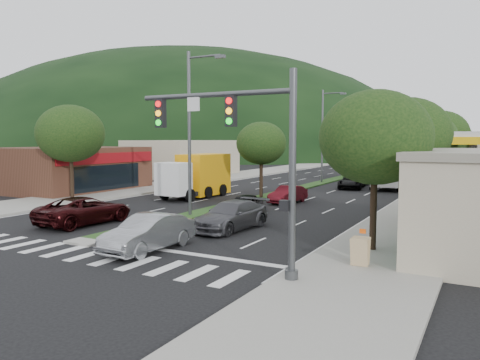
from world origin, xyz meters
The scene contains 30 objects.
ground centered at (0.00, 0.00, 0.00)m, with size 160.00×160.00×0.00m, color black.
sidewalk_right centered at (12.50, 25.00, 0.07)m, with size 5.00×90.00×0.15m, color gray.
sidewalk_left centered at (-13.00, 25.00, 0.07)m, with size 6.00×90.00×0.15m, color gray.
median centered at (0.00, 28.00, 0.06)m, with size 1.60×56.00×0.12m, color #1F3D16.
crosswalk centered at (0.00, -2.00, 0.01)m, with size 19.00×2.20×0.01m, color silver.
traffic_signal centered at (9.03, -1.54, 4.65)m, with size 6.12×0.40×7.00m.
shop_left centered at (-18.46, 15.00, 2.01)m, with size 10.15×12.00×4.00m.
bldg_left_far centered at (-19.00, 34.00, 2.30)m, with size 9.00×14.00×4.60m, color #BDB096.
hill_far centered at (-80.00, 110.00, 0.00)m, with size 176.00×132.00×82.00m, color black.
tree_r_a centered at (12.00, 4.00, 4.82)m, with size 4.60×4.60×6.63m.
tree_r_b centered at (12.00, 12.00, 5.04)m, with size 4.80×4.80×6.94m.
tree_r_c centered at (12.00, 20.00, 4.75)m, with size 4.40×4.40×6.48m.
tree_r_d centered at (12.00, 30.00, 5.18)m, with size 5.00×5.00×7.17m.
tree_r_e centered at (12.00, 40.00, 4.89)m, with size 4.60×4.60×6.71m.
tree_med_near centered at (0.00, 18.00, 4.43)m, with size 4.00×4.00×6.02m.
tree_med_far centered at (0.00, 44.00, 5.01)m, with size 4.80×4.80×6.94m.
tree_l_a centered at (-12.50, 10.00, 5.18)m, with size 5.20×5.20×7.25m.
streetlight_near centered at (0.21, 8.00, 5.58)m, with size 2.60×0.25×10.00m.
streetlight_mid centered at (0.21, 33.00, 5.58)m, with size 2.60×0.25×10.00m.
sedan_silver centered at (3.51, -0.19, 0.77)m, with size 1.63×4.68×1.54m, color #919498.
suv_maroon centered at (-3.74, 3.07, 0.78)m, with size 2.58×5.60×1.55m, color black.
car_queue_a centered at (2.37, 10.60, 0.61)m, with size 1.45×3.61×1.23m, color black.
car_queue_b centered at (4.28, 5.60, 0.75)m, with size 2.09×5.14×1.49m, color #48484D.
car_queue_c centered at (2.95, 16.48, 0.65)m, with size 1.37×3.93×1.29m, color #4F0D14.
car_queue_d centered at (4.36, 28.97, 0.66)m, with size 2.18×4.73×1.31m, color black.
car_queue_e centered at (4.12, 33.97, 0.75)m, with size 1.77×4.39×1.50m, color #515156.
car_queue_f centered at (5.88, 44.99, 0.67)m, with size 1.89×4.64×1.35m, color black.
box_truck centered at (-4.98, 16.32, 1.66)m, with size 3.03×7.23×3.51m.
motorhome centered at (7.50, 31.27, 1.77)m, with size 3.27×8.84×3.33m.
a_frame_sign centered at (12.18, 1.21, 0.77)m, with size 0.65×0.73×1.40m.
Camera 1 is at (16.31, -15.58, 4.75)m, focal length 35.00 mm.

